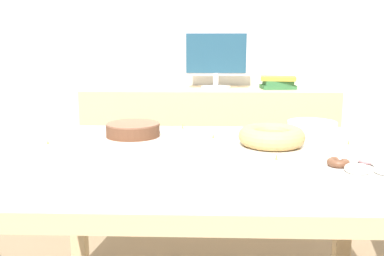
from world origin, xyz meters
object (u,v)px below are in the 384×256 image
(computer_monitor, at_px, (216,60))
(cake_chocolate_round, at_px, (133,132))
(plate_stack, at_px, (312,128))
(tealight_near_front, at_px, (276,161))
(tealight_left_edge, at_px, (183,130))
(pastry_platter, at_px, (362,167))
(cake_golden_bundt, at_px, (271,138))
(tealight_centre, at_px, (48,146))
(tealight_right_edge, at_px, (348,146))
(tealight_near_cakes, at_px, (213,139))
(book_stack, at_px, (278,82))

(computer_monitor, bearing_deg, cake_chocolate_round, -107.55)
(plate_stack, xyz_separation_m, tealight_near_front, (-0.23, -0.46, -0.02))
(computer_monitor, height_order, tealight_left_edge, computer_monitor)
(computer_monitor, bearing_deg, pastry_platter, -75.15)
(plate_stack, bearing_deg, cake_chocolate_round, -172.59)
(tealight_near_front, bearing_deg, pastry_platter, -14.60)
(cake_golden_bundt, xyz_separation_m, tealight_left_edge, (-0.35, 0.29, -0.03))
(computer_monitor, xyz_separation_m, tealight_near_front, (0.17, -1.53, -0.27))
(cake_golden_bundt, relative_size, tealight_near_front, 6.69)
(tealight_near_front, distance_m, tealight_left_edge, 0.61)
(pastry_platter, bearing_deg, tealight_centre, 166.67)
(cake_chocolate_round, relative_size, tealight_centre, 6.93)
(tealight_right_edge, height_order, tealight_near_cakes, same)
(plate_stack, bearing_deg, tealight_left_edge, 175.46)
(book_stack, relative_size, cake_golden_bundt, 0.93)
(tealight_centre, relative_size, tealight_right_edge, 1.00)
(cake_golden_bundt, height_order, tealight_near_front, cake_golden_bundt)
(plate_stack, bearing_deg, computer_monitor, 110.23)
(book_stack, distance_m, tealight_centre, 1.73)
(computer_monitor, relative_size, cake_chocolate_round, 1.53)
(computer_monitor, distance_m, pastry_platter, 1.67)
(book_stack, relative_size, tealight_near_cakes, 6.25)
(tealight_right_edge, bearing_deg, cake_golden_bundt, -178.29)
(pastry_platter, height_order, tealight_near_cakes, pastry_platter)
(cake_golden_bundt, bearing_deg, tealight_centre, -178.21)
(pastry_platter, xyz_separation_m, tealight_right_edge, (0.05, 0.29, -0.00))
(pastry_platter, height_order, tealight_near_front, pastry_platter)
(pastry_platter, bearing_deg, plate_stack, 93.20)
(cake_golden_bundt, bearing_deg, cake_chocolate_round, 165.29)
(tealight_right_edge, relative_size, tealight_left_edge, 1.00)
(cake_golden_bundt, relative_size, tealight_near_cakes, 6.69)
(tealight_near_cakes, bearing_deg, tealight_right_edge, -10.34)
(plate_stack, height_order, tealight_centre, plate_stack)
(computer_monitor, height_order, cake_chocolate_round, computer_monitor)
(tealight_left_edge, relative_size, tealight_near_cakes, 1.00)
(tealight_near_front, height_order, tealight_right_edge, same)
(cake_chocolate_round, distance_m, tealight_right_edge, 0.86)
(tealight_left_edge, height_order, tealight_near_cakes, same)
(book_stack, distance_m, cake_golden_bundt, 1.34)
(tealight_near_cakes, bearing_deg, plate_stack, 18.26)
(cake_golden_bundt, bearing_deg, tealight_right_edge, 1.71)
(pastry_platter, distance_m, tealight_right_edge, 0.30)
(cake_chocolate_round, bearing_deg, plate_stack, 7.41)
(computer_monitor, xyz_separation_m, cake_golden_bundt, (0.18, -1.31, -0.24))
(book_stack, distance_m, cake_chocolate_round, 1.41)
(tealight_centre, bearing_deg, tealight_right_edge, 1.77)
(tealight_near_cakes, bearing_deg, computer_monitor, 88.29)
(book_stack, distance_m, tealight_near_front, 1.56)
(cake_golden_bundt, relative_size, plate_stack, 1.27)
(tealight_right_edge, distance_m, tealight_near_cakes, 0.52)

